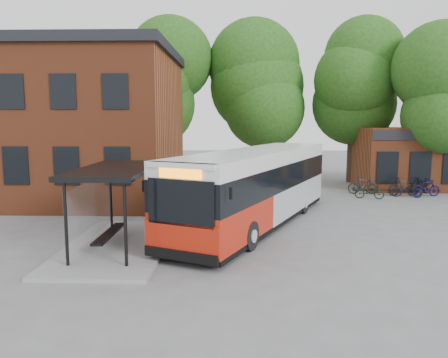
{
  "coord_description": "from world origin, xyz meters",
  "views": [
    {
      "loc": [
        -0.27,
        -16.0,
        4.49
      ],
      "look_at": [
        -0.82,
        2.51,
        2.0
      ],
      "focal_mm": 35.0,
      "sensor_mm": 36.0,
      "label": 1
    }
  ],
  "objects_px": {
    "bicycle_1": "(363,185)",
    "bicycle_5": "(426,188)",
    "bicycle_3": "(404,187)",
    "city_bus": "(257,188)",
    "bicycle_0": "(369,191)",
    "bus_shelter": "(117,207)",
    "bicycle_7": "(421,186)",
    "bicycle_4": "(407,190)"
  },
  "relations": [
    {
      "from": "bicycle_0",
      "to": "bicycle_1",
      "type": "bearing_deg",
      "value": 11.16
    },
    {
      "from": "bicycle_4",
      "to": "bus_shelter",
      "type": "bearing_deg",
      "value": 149.04
    },
    {
      "from": "bicycle_0",
      "to": "bicycle_7",
      "type": "bearing_deg",
      "value": -50.28
    },
    {
      "from": "bus_shelter",
      "to": "bicycle_4",
      "type": "xyz_separation_m",
      "value": [
        14.22,
        10.6,
        -1.0
      ]
    },
    {
      "from": "bicycle_3",
      "to": "bicycle_5",
      "type": "bearing_deg",
      "value": -98.05
    },
    {
      "from": "bicycle_4",
      "to": "bicycle_5",
      "type": "relative_size",
      "value": 0.99
    },
    {
      "from": "bicycle_3",
      "to": "city_bus",
      "type": "bearing_deg",
      "value": 130.0
    },
    {
      "from": "bicycle_1",
      "to": "bicycle_5",
      "type": "distance_m",
      "value": 3.57
    },
    {
      "from": "city_bus",
      "to": "bicycle_5",
      "type": "xyz_separation_m",
      "value": [
        10.36,
        7.35,
        -1.1
      ]
    },
    {
      "from": "bicycle_7",
      "to": "bicycle_5",
      "type": "bearing_deg",
      "value": 153.87
    },
    {
      "from": "bus_shelter",
      "to": "bicycle_0",
      "type": "distance_m",
      "value": 15.6
    },
    {
      "from": "city_bus",
      "to": "bicycle_5",
      "type": "bearing_deg",
      "value": 59.38
    },
    {
      "from": "bicycle_1",
      "to": "bicycle_3",
      "type": "height_order",
      "value": "bicycle_3"
    },
    {
      "from": "city_bus",
      "to": "bicycle_3",
      "type": "xyz_separation_m",
      "value": [
        9.12,
        7.54,
        -1.07
      ]
    },
    {
      "from": "bus_shelter",
      "to": "bicycle_3",
      "type": "bearing_deg",
      "value": 38.0
    },
    {
      "from": "bicycle_0",
      "to": "bicycle_4",
      "type": "bearing_deg",
      "value": -62.68
    },
    {
      "from": "bicycle_5",
      "to": "bicycle_7",
      "type": "xyz_separation_m",
      "value": [
        0.08,
        0.88,
        -0.02
      ]
    },
    {
      "from": "city_bus",
      "to": "bicycle_1",
      "type": "relative_size",
      "value": 7.05
    },
    {
      "from": "city_bus",
      "to": "bicycle_0",
      "type": "relative_size",
      "value": 7.88
    },
    {
      "from": "bicycle_1",
      "to": "bicycle_7",
      "type": "height_order",
      "value": "bicycle_1"
    },
    {
      "from": "bicycle_0",
      "to": "bicycle_5",
      "type": "height_order",
      "value": "bicycle_5"
    },
    {
      "from": "bicycle_4",
      "to": "bicycle_0",
      "type": "bearing_deg",
      "value": 125.47
    },
    {
      "from": "bicycle_5",
      "to": "bicycle_3",
      "type": "bearing_deg",
      "value": 74.77
    },
    {
      "from": "bicycle_3",
      "to": "bicycle_7",
      "type": "distance_m",
      "value": 1.49
    },
    {
      "from": "bicycle_3",
      "to": "bicycle_5",
      "type": "relative_size",
      "value": 1.07
    },
    {
      "from": "bicycle_5",
      "to": "bicycle_7",
      "type": "relative_size",
      "value": 1.03
    },
    {
      "from": "bus_shelter",
      "to": "bicycle_0",
      "type": "xyz_separation_m",
      "value": [
        11.88,
        10.06,
        -1.03
      ]
    },
    {
      "from": "bicycle_4",
      "to": "bicycle_3",
      "type": "bearing_deg",
      "value": 22.85
    },
    {
      "from": "bus_shelter",
      "to": "bicycle_1",
      "type": "height_order",
      "value": "bus_shelter"
    },
    {
      "from": "bus_shelter",
      "to": "bicycle_3",
      "type": "relative_size",
      "value": 3.82
    },
    {
      "from": "city_bus",
      "to": "bicycle_5",
      "type": "relative_size",
      "value": 7.43
    },
    {
      "from": "bicycle_1",
      "to": "bicycle_5",
      "type": "bearing_deg",
      "value": -97.03
    },
    {
      "from": "bicycle_0",
      "to": "bicycle_4",
      "type": "relative_size",
      "value": 0.95
    },
    {
      "from": "city_bus",
      "to": "bicycle_3",
      "type": "bearing_deg",
      "value": 63.61
    },
    {
      "from": "bicycle_0",
      "to": "bus_shelter",
      "type": "bearing_deg",
      "value": 144.43
    },
    {
      "from": "bus_shelter",
      "to": "bicycle_5",
      "type": "bearing_deg",
      "value": 35.24
    },
    {
      "from": "bicycle_3",
      "to": "bicycle_7",
      "type": "bearing_deg",
      "value": -61.85
    },
    {
      "from": "bus_shelter",
      "to": "bicycle_7",
      "type": "distance_m",
      "value": 19.53
    },
    {
      "from": "bus_shelter",
      "to": "city_bus",
      "type": "bearing_deg",
      "value": 35.0
    },
    {
      "from": "bus_shelter",
      "to": "city_bus",
      "type": "xyz_separation_m",
      "value": [
        5.1,
        3.57,
        0.17
      ]
    },
    {
      "from": "bicycle_5",
      "to": "bicycle_7",
      "type": "distance_m",
      "value": 0.88
    },
    {
      "from": "city_bus",
      "to": "bicycle_1",
      "type": "xyz_separation_m",
      "value": [
        6.87,
        8.08,
        -1.08
      ]
    }
  ]
}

